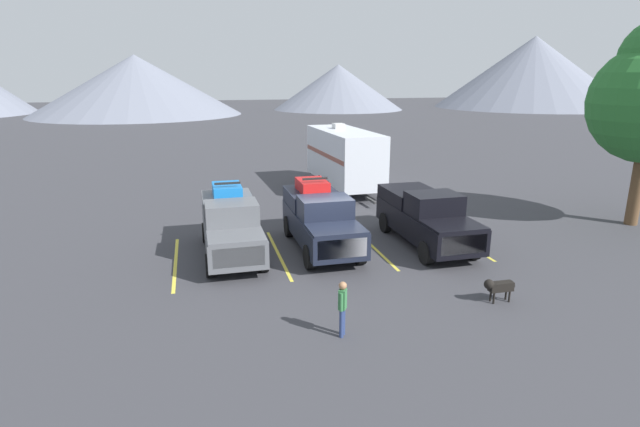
{
  "coord_description": "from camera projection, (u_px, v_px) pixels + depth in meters",
  "views": [
    {
      "loc": [
        -4.72,
        -16.92,
        6.61
      ],
      "look_at": [
        0.0,
        1.85,
        1.2
      ],
      "focal_mm": 28.05,
      "sensor_mm": 36.0,
      "label": 1
    }
  ],
  "objects": [
    {
      "name": "lot_stripe_c",
      "position": [
        372.0,
        246.0,
        19.93
      ],
      "size": [
        0.12,
        5.5,
        0.01
      ],
      "primitive_type": "cube",
      "color": "gold",
      "rests_on": "ground"
    },
    {
      "name": "dog",
      "position": [
        497.0,
        286.0,
        14.89
      ],
      "size": [
        1.05,
        0.3,
        0.75
      ],
      "color": "black",
      "rests_on": "ground"
    },
    {
      "name": "lot_stripe_b",
      "position": [
        278.0,
        254.0,
        19.05
      ],
      "size": [
        0.12,
        5.5,
        0.01
      ],
      "primitive_type": "cube",
      "color": "gold",
      "rests_on": "ground"
    },
    {
      "name": "mountain_ridge",
      "position": [
        249.0,
        75.0,
        90.52
      ],
      "size": [
        149.34,
        44.36,
        14.45
      ],
      "color": "slate",
      "rests_on": "ground"
    },
    {
      "name": "pickup_truck_c",
      "position": [
        425.0,
        216.0,
        19.93
      ],
      "size": [
        2.19,
        5.81,
        2.23
      ],
      "color": "black",
      "rests_on": "ground"
    },
    {
      "name": "lot_stripe_a",
      "position": [
        176.0,
        263.0,
        18.16
      ],
      "size": [
        0.12,
        5.5,
        0.01
      ],
      "primitive_type": "cube",
      "color": "gold",
      "rests_on": "ground"
    },
    {
      "name": "pickup_truck_a",
      "position": [
        231.0,
        224.0,
        18.79
      ],
      "size": [
        2.13,
        5.51,
        2.61
      ],
      "color": "#595B60",
      "rests_on": "ground"
    },
    {
      "name": "ground_plane",
      "position": [
        332.0,
        257.0,
        18.69
      ],
      "size": [
        240.0,
        240.0,
        0.0
      ],
      "primitive_type": "plane",
      "color": "#38383D"
    },
    {
      "name": "person_a",
      "position": [
        342.0,
        305.0,
        12.85
      ],
      "size": [
        0.27,
        0.3,
        1.53
      ],
      "color": "navy",
      "rests_on": "ground"
    },
    {
      "name": "camper_trailer_a",
      "position": [
        344.0,
        156.0,
        29.23
      ],
      "size": [
        2.87,
        8.46,
        3.78
      ],
      "color": "silver",
      "rests_on": "ground"
    },
    {
      "name": "lot_stripe_d",
      "position": [
        458.0,
        238.0,
        20.82
      ],
      "size": [
        0.12,
        5.5,
        0.01
      ],
      "primitive_type": "cube",
      "color": "gold",
      "rests_on": "ground"
    },
    {
      "name": "pickup_truck_b",
      "position": [
        320.0,
        218.0,
        19.49
      ],
      "size": [
        2.18,
        5.59,
        2.64
      ],
      "color": "black",
      "rests_on": "ground"
    }
  ]
}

